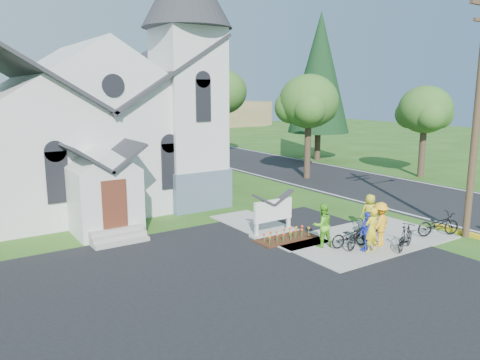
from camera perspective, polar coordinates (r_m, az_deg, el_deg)
ground at (r=18.50m, az=13.12°, el=-8.33°), size 120.00×120.00×0.00m
parking_lot at (r=12.96m, az=-2.65°, el=-16.73°), size 20.00×16.00×0.02m
road at (r=35.78m, az=6.75°, el=1.23°), size 8.00×90.00×0.02m
sidewalk at (r=19.88m, az=15.07°, el=-6.99°), size 7.00×4.00×0.05m
church at (r=25.46m, az=-16.88°, el=8.76°), size 12.35×12.00×13.00m
church_sign at (r=19.69m, az=4.05°, el=-3.76°), size 2.20×0.40×1.70m
flower_bed at (r=19.30m, az=5.65°, el=-7.17°), size 2.60×1.10×0.07m
utility_pole at (r=20.97m, az=27.10°, el=8.08°), size 3.45×0.28×10.00m
tree_road_near at (r=32.03m, az=8.39°, el=9.41°), size 4.00×4.00×7.05m
tree_road_mid at (r=42.00m, az=-2.22°, el=10.65°), size 4.40×4.40×7.80m
tree_road_far at (r=34.65m, az=21.64°, el=7.92°), size 3.60×3.60×6.30m
conifer at (r=40.86m, az=9.70°, el=12.75°), size 5.20×5.20×12.40m
distant_hills at (r=70.20m, az=-20.30°, el=7.18°), size 61.00×10.00×5.60m
cyclist_0 at (r=18.14m, az=15.73°, el=-5.88°), size 0.62×0.41×1.70m
bike_0 at (r=18.69m, az=14.30°, el=-6.42°), size 2.02×1.19×1.00m
cyclist_1 at (r=18.34m, az=10.01°, el=-5.46°), size 0.95×0.82×1.68m
bike_1 at (r=18.89m, az=19.52°, el=-6.57°), size 1.68×1.00×0.98m
cyclist_2 at (r=18.22m, az=15.29°, el=-6.06°), size 0.92×0.45×1.52m
bike_2 at (r=18.61m, az=13.28°, el=-6.66°), size 1.73×0.89×0.87m
cyclist_3 at (r=18.92m, az=16.69°, el=-5.18°), size 1.24×0.88×1.73m
bike_3 at (r=19.99m, az=16.29°, el=-5.44°), size 1.65×1.03×0.96m
cyclist_4 at (r=20.85m, az=15.53°, el=-3.83°), size 0.92×0.78×1.59m
bike_4 at (r=21.12m, az=23.01°, el=-4.96°), size 2.00×1.27×0.99m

